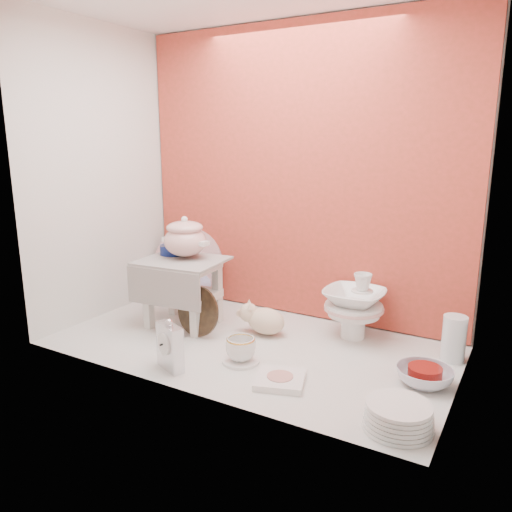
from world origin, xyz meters
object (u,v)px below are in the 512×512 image
at_px(gold_rim_teacup, 241,349).
at_px(dinner_plate_stack, 398,416).
at_px(plush_pig, 266,321).
at_px(mantel_clock, 170,345).
at_px(step_stool, 183,293).
at_px(crystal_bowl, 425,376).
at_px(porcelain_tower, 354,305).
at_px(floral_platter, 187,264).
at_px(soup_tureen, 185,237).
at_px(blue_white_vase, 190,279).

distance_m(gold_rim_teacup, dinner_plate_stack, 0.73).
bearing_deg(plush_pig, dinner_plate_stack, -20.80).
distance_m(mantel_clock, plush_pig, 0.55).
bearing_deg(step_stool, dinner_plate_stack, -24.10).
bearing_deg(crystal_bowl, dinner_plate_stack, -91.92).
xyz_separation_m(dinner_plate_stack, porcelain_tower, (-0.39, 0.66, 0.12)).
bearing_deg(mantel_clock, floral_platter, 145.43).
bearing_deg(plush_pig, crystal_bowl, 1.88).
bearing_deg(soup_tureen, crystal_bowl, -3.94).
bearing_deg(soup_tureen, plush_pig, 6.68).
distance_m(step_stool, mantel_clock, 0.51).
bearing_deg(crystal_bowl, soup_tureen, 176.06).
bearing_deg(mantel_clock, crystal_bowl, 44.81).
relative_size(floral_platter, crystal_bowl, 2.01).
height_order(step_stool, gold_rim_teacup, step_stool).
bearing_deg(porcelain_tower, plush_pig, -154.98).
bearing_deg(porcelain_tower, step_stool, -161.58).
bearing_deg(dinner_plate_stack, crystal_bowl, 88.08).
xyz_separation_m(plush_pig, dinner_plate_stack, (0.76, -0.49, -0.03)).
relative_size(step_stool, plush_pig, 1.66).
xyz_separation_m(floral_platter, plush_pig, (0.67, -0.26, -0.14)).
height_order(step_stool, mantel_clock, step_stool).
bearing_deg(blue_white_vase, mantel_clock, -58.07).
distance_m(floral_platter, gold_rim_teacup, 0.94).
bearing_deg(mantel_clock, soup_tureen, 142.64).
distance_m(blue_white_vase, gold_rim_teacup, 0.87).
relative_size(step_stool, blue_white_vase, 1.48).
xyz_separation_m(floral_platter, dinner_plate_stack, (1.43, -0.74, -0.17)).
distance_m(soup_tureen, plush_pig, 0.58).
relative_size(step_stool, floral_platter, 0.92).
bearing_deg(porcelain_tower, crystal_bowl, -37.98).
xyz_separation_m(mantel_clock, dinner_plate_stack, (0.93, 0.03, -0.06)).
distance_m(plush_pig, dinner_plate_stack, 0.91).
distance_m(blue_white_vase, porcelain_tower, 1.00).
bearing_deg(dinner_plate_stack, porcelain_tower, 120.22).
height_order(soup_tureen, crystal_bowl, soup_tureen).
height_order(blue_white_vase, porcelain_tower, porcelain_tower).
height_order(soup_tureen, porcelain_tower, soup_tureen).
bearing_deg(mantel_clock, plush_pig, 94.94).
bearing_deg(gold_rim_teacup, crystal_bowl, 14.64).
relative_size(blue_white_vase, plush_pig, 1.12).
xyz_separation_m(soup_tureen, porcelain_tower, (0.81, 0.23, -0.29)).
xyz_separation_m(blue_white_vase, gold_rim_teacup, (0.68, -0.54, -0.07)).
xyz_separation_m(floral_platter, mantel_clock, (0.50, -0.78, -0.10)).
xyz_separation_m(step_stool, plush_pig, (0.43, 0.09, -0.10)).
height_order(step_stool, dinner_plate_stack, step_stool).
distance_m(dinner_plate_stack, crystal_bowl, 0.35).
relative_size(soup_tureen, crystal_bowl, 1.17).
relative_size(floral_platter, gold_rim_teacup, 3.41).
height_order(soup_tureen, plush_pig, soup_tureen).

